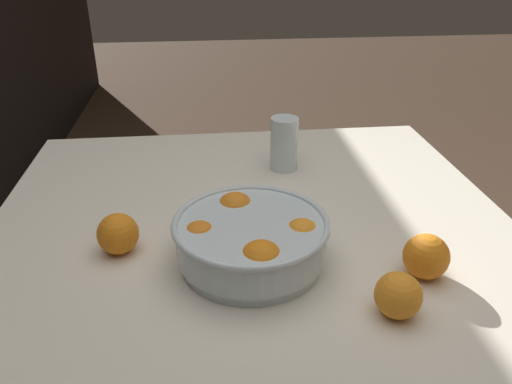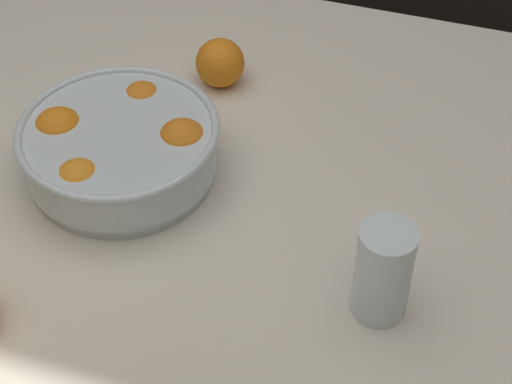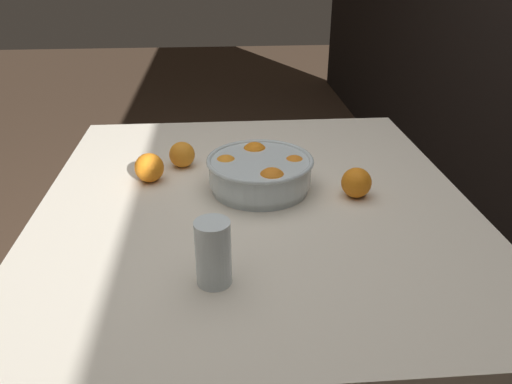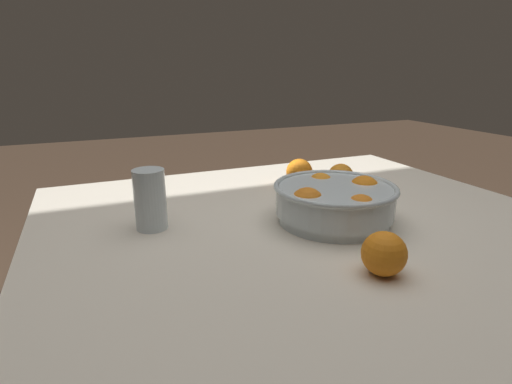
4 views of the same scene
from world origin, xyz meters
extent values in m
cube|color=beige|center=(0.00, 0.00, 0.75)|extent=(1.20, 1.08, 0.03)
cylinder|color=#936B47|center=(0.54, -0.48, 0.37)|extent=(0.05, 0.05, 0.74)
cylinder|color=#936B47|center=(0.54, 0.48, 0.37)|extent=(0.05, 0.05, 0.74)
cylinder|color=silver|center=(-0.05, 0.02, 0.78)|extent=(0.25, 0.25, 0.02)
cylinder|color=silver|center=(-0.05, 0.02, 0.82)|extent=(0.27, 0.27, 0.06)
torus|color=silver|center=(-0.05, 0.02, 0.85)|extent=(0.28, 0.28, 0.01)
sphere|color=orange|center=(0.03, 0.04, 0.82)|extent=(0.08, 0.08, 0.08)
sphere|color=orange|center=(-0.06, 0.11, 0.82)|extent=(0.07, 0.07, 0.07)
sphere|color=orange|center=(-0.14, 0.01, 0.82)|extent=(0.08, 0.08, 0.08)
sphere|color=orange|center=(-0.07, -0.07, 0.82)|extent=(0.07, 0.07, 0.07)
cylinder|color=#F4A314|center=(0.34, -0.10, 0.82)|extent=(0.06, 0.06, 0.10)
cylinder|color=silver|center=(0.34, -0.10, 0.83)|extent=(0.07, 0.07, 0.13)
sphere|color=orange|center=(-0.22, -0.19, 0.80)|extent=(0.07, 0.07, 0.07)
sphere|color=orange|center=(0.01, 0.26, 0.80)|extent=(0.08, 0.08, 0.08)
sphere|color=orange|center=(-0.13, -0.28, 0.80)|extent=(0.08, 0.08, 0.08)
camera|label=1|loc=(-0.79, 0.09, 1.30)|focal=35.00mm
camera|label=2|loc=(0.39, -0.76, 1.60)|focal=60.00mm
camera|label=3|loc=(1.12, -0.09, 1.36)|focal=35.00mm
camera|label=4|loc=(0.45, 0.74, 1.11)|focal=28.00mm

